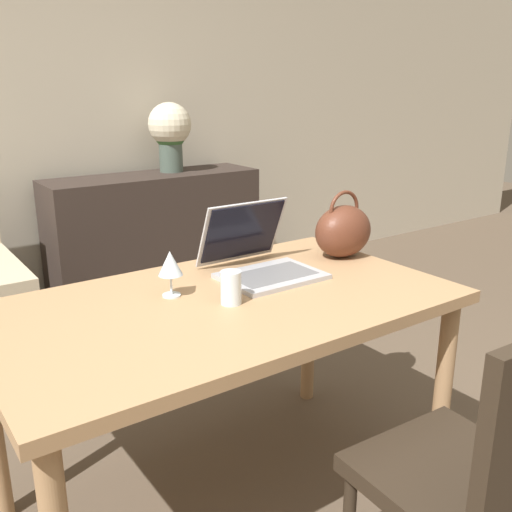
{
  "coord_description": "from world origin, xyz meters",
  "views": [
    {
      "loc": [
        -0.88,
        -0.87,
        1.39
      ],
      "look_at": [
        0.13,
        0.56,
        0.87
      ],
      "focal_mm": 40.0,
      "sensor_mm": 36.0,
      "label": 1
    }
  ],
  "objects_px": {
    "chair": "(485,469)",
    "flower_vase": "(170,131)",
    "drinking_glass": "(230,288)",
    "wine_glass": "(170,265)",
    "laptop": "(257,255)",
    "handbag": "(343,231)"
  },
  "relations": [
    {
      "from": "laptop",
      "to": "handbag",
      "type": "distance_m",
      "value": 0.39
    },
    {
      "from": "chair",
      "to": "handbag",
      "type": "height_order",
      "value": "handbag"
    },
    {
      "from": "laptop",
      "to": "handbag",
      "type": "relative_size",
      "value": 1.38
    },
    {
      "from": "laptop",
      "to": "wine_glass",
      "type": "relative_size",
      "value": 2.43
    },
    {
      "from": "drinking_glass",
      "to": "wine_glass",
      "type": "height_order",
      "value": "wine_glass"
    },
    {
      "from": "chair",
      "to": "laptop",
      "type": "bearing_deg",
      "value": 92.99
    },
    {
      "from": "drinking_glass",
      "to": "wine_glass",
      "type": "xyz_separation_m",
      "value": [
        -0.12,
        0.16,
        0.05
      ]
    },
    {
      "from": "handbag",
      "to": "flower_vase",
      "type": "distance_m",
      "value": 1.78
    },
    {
      "from": "laptop",
      "to": "handbag",
      "type": "xyz_separation_m",
      "value": [
        0.38,
        -0.03,
        0.04
      ]
    },
    {
      "from": "laptop",
      "to": "handbag",
      "type": "bearing_deg",
      "value": -4.89
    },
    {
      "from": "chair",
      "to": "flower_vase",
      "type": "height_order",
      "value": "flower_vase"
    },
    {
      "from": "drinking_glass",
      "to": "flower_vase",
      "type": "relative_size",
      "value": 0.24
    },
    {
      "from": "handbag",
      "to": "flower_vase",
      "type": "relative_size",
      "value": 0.6
    },
    {
      "from": "handbag",
      "to": "flower_vase",
      "type": "bearing_deg",
      "value": 84.7
    },
    {
      "from": "chair",
      "to": "laptop",
      "type": "distance_m",
      "value": 1.0
    },
    {
      "from": "chair",
      "to": "drinking_glass",
      "type": "height_order",
      "value": "chair"
    },
    {
      "from": "chair",
      "to": "wine_glass",
      "type": "height_order",
      "value": "chair"
    },
    {
      "from": "drinking_glass",
      "to": "wine_glass",
      "type": "distance_m",
      "value": 0.21
    },
    {
      "from": "chair",
      "to": "laptop",
      "type": "relative_size",
      "value": 2.5
    },
    {
      "from": "drinking_glass",
      "to": "flower_vase",
      "type": "height_order",
      "value": "flower_vase"
    },
    {
      "from": "laptop",
      "to": "chair",
      "type": "bearing_deg",
      "value": -89.63
    },
    {
      "from": "chair",
      "to": "flower_vase",
      "type": "relative_size",
      "value": 2.09
    }
  ]
}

